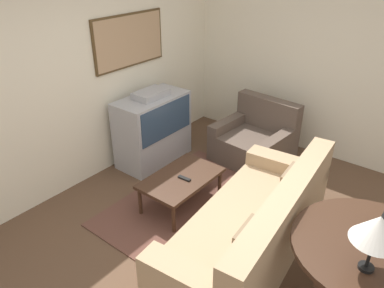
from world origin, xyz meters
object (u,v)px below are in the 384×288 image
(coffee_table, at_px, (181,180))
(console_table, at_px, (373,253))
(table_lamp, at_px, (377,229))
(couch, at_px, (253,229))
(armchair, at_px, (255,142))
(tv, at_px, (153,129))

(coffee_table, distance_m, console_table, 2.17)
(console_table, bearing_deg, table_lamp, -178.87)
(couch, bearing_deg, coffee_table, -105.48)
(couch, xyz_separation_m, armchair, (1.67, 0.94, -0.04))
(armchair, bearing_deg, console_table, -36.74)
(couch, bearing_deg, console_table, 80.57)
(console_table, height_order, table_lamp, table_lamp)
(couch, distance_m, table_lamp, 1.38)
(armchair, xyz_separation_m, table_lamp, (-2.01, -2.01, 0.84))
(tv, distance_m, table_lamp, 3.38)
(table_lamp, bearing_deg, console_table, 1.13)
(coffee_table, bearing_deg, table_lamp, -103.76)
(tv, height_order, table_lamp, table_lamp)
(armchair, height_order, table_lamp, table_lamp)
(coffee_table, relative_size, console_table, 0.78)
(tv, distance_m, couch, 2.21)
(console_table, relative_size, table_lamp, 2.66)
(couch, bearing_deg, table_lamp, 67.00)
(tv, bearing_deg, table_lamp, -109.42)
(couch, relative_size, console_table, 1.88)
(couch, xyz_separation_m, table_lamp, (-0.33, -1.06, 0.81))
(tv, xyz_separation_m, coffee_table, (-0.58, -0.99, -0.14))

